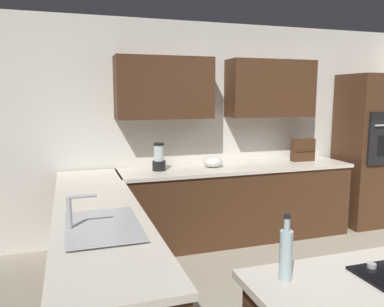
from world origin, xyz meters
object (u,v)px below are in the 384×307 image
mixing_bowl (213,162)px  sink_unit (102,226)px  oil_bottle (286,253)px  wall_oven (370,150)px  spice_rack (303,150)px  blender (159,159)px

mixing_bowl → sink_unit: bearing=50.5°
mixing_bowl → oil_bottle: 2.78m
wall_oven → spice_rack: bearing=-4.8°
mixing_bowl → spice_rack: size_ratio=0.76×
sink_unit → spice_rack: 3.21m
blender → mixing_bowl: bearing=180.0°
wall_oven → mixing_bowl: bearing=-1.2°
sink_unit → mixing_bowl: bearing=-129.5°
blender → oil_bottle: 2.70m
blender → spice_rack: size_ratio=1.02×
wall_oven → oil_bottle: wall_oven is taller
blender → sink_unit: bearing=65.8°
wall_oven → mixing_bowl: size_ratio=8.66×
wall_oven → blender: size_ratio=6.45×
wall_oven → sink_unit: bearing=24.6°
blender → oil_bottle: size_ratio=0.99×
wall_oven → mixing_bowl: 2.25m
oil_bottle → mixing_bowl: bearing=-104.2°
wall_oven → blender: (2.90, -0.05, 0.03)m
blender → oil_bottle: bearing=89.3°
sink_unit → oil_bottle: (-0.74, 0.96, 0.11)m
mixing_bowl → oil_bottle: size_ratio=0.74×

